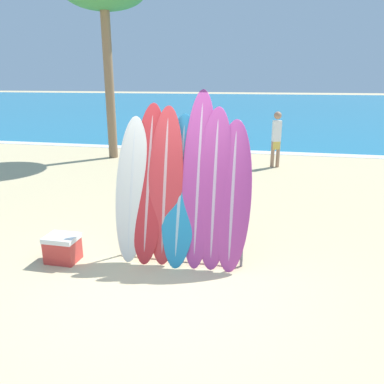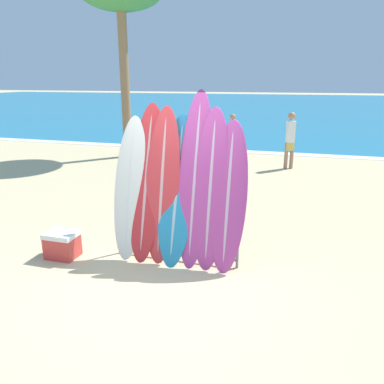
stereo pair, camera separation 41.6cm
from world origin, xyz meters
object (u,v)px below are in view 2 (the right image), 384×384
surfboard_slot_4 (195,180)px  cooler_box (62,244)px  surfboard_slot_6 (228,197)px  person_near_water (232,134)px  person_mid_beach (290,138)px  surfboard_slot_3 (177,190)px  surfboard_rack (177,232)px  surfboard_slot_0 (130,188)px  surfboard_slot_1 (146,183)px  surfboard_slot_2 (162,186)px  surfboard_slot_5 (211,190)px

surfboard_slot_4 → cooler_box: surfboard_slot_4 is taller
surfboard_slot_6 → person_near_water: bearing=100.0°
person_mid_beach → cooler_box: person_mid_beach is taller
surfboard_slot_4 → cooler_box: bearing=-166.2°
surfboard_slot_3 → person_mid_beach: surfboard_slot_3 is taller
surfboard_rack → surfboard_slot_4: 0.86m
surfboard_slot_0 → surfboard_slot_1: (0.26, 0.04, 0.10)m
surfboard_slot_2 → person_mid_beach: (1.61, 6.81, -0.21)m
person_mid_beach → surfboard_slot_6: bearing=-116.8°
surfboard_slot_2 → surfboard_slot_4: (0.50, 0.04, 0.12)m
surfboard_slot_1 → surfboard_slot_3: 0.50m
surfboard_slot_4 → person_mid_beach: (1.12, 6.77, -0.33)m
surfboard_slot_4 → surfboard_slot_3: bearing=-174.7°
cooler_box → surfboard_slot_2: bearing=16.8°
surfboard_slot_4 → person_near_water: surfboard_slot_4 is taller
surfboard_slot_0 → surfboard_slot_6: size_ratio=1.00×
surfboard_rack → surfboard_slot_5: bearing=5.0°
surfboard_rack → surfboard_slot_0: size_ratio=0.88×
surfboard_slot_2 → surfboard_slot_3: surfboard_slot_2 is taller
surfboard_rack → person_near_water: size_ratio=1.23×
surfboard_slot_3 → cooler_box: (-1.74, -0.47, -0.89)m
surfboard_rack → surfboard_slot_0: (-0.77, 0.04, 0.62)m
surfboard_slot_3 → surfboard_slot_6: surfboard_slot_3 is taller
person_near_water → person_mid_beach: size_ratio=0.89×
surfboard_rack → person_mid_beach: 7.01m
person_near_water → surfboard_slot_4: bearing=-31.3°
surfboard_slot_0 → surfboard_slot_6: surfboard_slot_0 is taller
surfboard_slot_1 → surfboard_slot_5: (1.01, -0.04, -0.02)m
surfboard_slot_5 → cooler_box: (-2.26, -0.45, -0.95)m
surfboard_slot_1 → surfboard_slot_2: (0.27, -0.03, -0.02)m
cooler_box → surfboard_slot_1: bearing=21.2°
person_near_water → surfboard_slot_5: bearing=-29.6°
surfboard_rack → surfboard_slot_4: (0.25, 0.09, 0.82)m
surfboard_rack → person_mid_beach: (1.37, 6.86, 0.49)m
surfboard_slot_1 → surfboard_slot_2: surfboard_slot_1 is taller
surfboard_rack → surfboard_slot_0: 0.99m
surfboard_rack → cooler_box: size_ratio=3.95×
person_mid_beach → surfboard_slot_5: bearing=-119.0°
surfboard_slot_1 → surfboard_slot_6: size_ratio=1.09×
surfboard_slot_5 → person_near_water: 8.08m
surfboard_slot_1 → surfboard_slot_5: bearing=-2.0°
surfboard_slot_1 → person_mid_beach: size_ratio=1.35×
surfboard_slot_1 → person_mid_beach: surfboard_slot_1 is taller
surfboard_slot_2 → surfboard_slot_5: size_ratio=1.00×
surfboard_slot_2 → surfboard_slot_6: (1.01, -0.02, -0.09)m
surfboard_slot_5 → surfboard_slot_6: size_ratio=1.08×
surfboard_slot_0 → person_mid_beach: size_ratio=1.24×
surfboard_slot_2 → surfboard_slot_0: bearing=-179.2°
surfboard_slot_4 → surfboard_slot_0: bearing=-177.5°
person_near_water → cooler_box: person_near_water is taller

